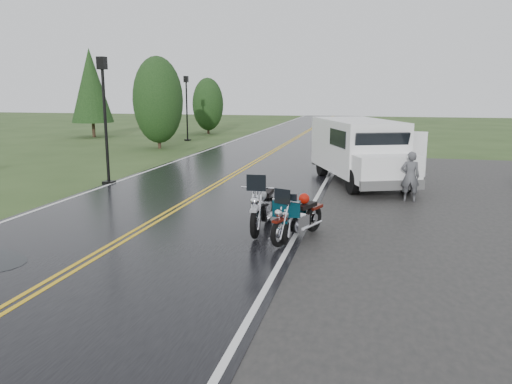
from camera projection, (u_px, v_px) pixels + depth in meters
ground at (110, 249)px, 10.88m from camera, size 120.00×120.00×0.00m
road at (234, 174)px, 20.42m from camera, size 8.00×100.00×0.04m
motorcycle_red at (280, 222)px, 10.70m from camera, size 1.49×2.25×1.25m
motorcycle_teal at (286, 222)px, 10.89m from camera, size 0.72×1.92×1.13m
motorcycle_silver at (255, 210)px, 11.30m from camera, size 0.98×2.48×1.44m
van_white at (354, 159)px, 16.25m from camera, size 4.38×6.49×2.39m
person_at_van at (410, 177)px, 15.32m from camera, size 0.57×0.38×1.55m
lamp_post_near_left at (105, 121)px, 18.00m from camera, size 0.40×0.40×4.62m
lamp_post_far_left at (187, 108)px, 33.97m from camera, size 0.38×0.38×4.41m
tree_left_mid at (158, 110)px, 29.37m from camera, size 2.94×2.94×4.60m
tree_left_far at (208, 110)px, 39.68m from camera, size 2.45×2.45×3.76m
pine_left_far at (91, 94)px, 36.46m from camera, size 3.01×3.01×6.27m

